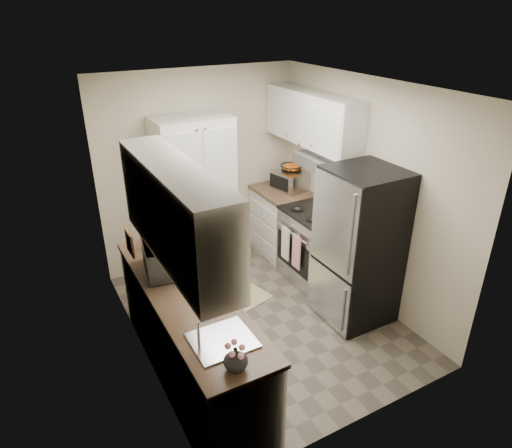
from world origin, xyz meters
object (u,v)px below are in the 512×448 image
object	(u,v)px
electric_range	(315,245)
toaster_oven	(290,181)
wine_bottle	(144,239)
refrigerator	(359,246)
pantry_cabinet	(196,198)
microwave	(165,255)

from	to	relation	value
electric_range	toaster_oven	distance (m)	0.98
electric_range	wine_bottle	size ratio (longest dim) A/B	4.33
refrigerator	wine_bottle	xyz separation A→B (m)	(-2.03, 0.88, 0.20)
wine_bottle	toaster_oven	size ratio (longest dim) A/B	0.60
electric_range	wine_bottle	bearing A→B (deg)	177.89
electric_range	pantry_cabinet	bearing A→B (deg)	141.78
wine_bottle	toaster_oven	world-z (taller)	wine_bottle
electric_range	toaster_oven	size ratio (longest dim) A/B	2.61
pantry_cabinet	refrigerator	xyz separation A→B (m)	(1.14, -1.73, -0.15)
toaster_oven	electric_range	bearing A→B (deg)	-111.12
pantry_cabinet	refrigerator	world-z (taller)	pantry_cabinet
microwave	toaster_oven	xyz separation A→B (m)	(2.11, 1.16, -0.03)
electric_range	wine_bottle	xyz separation A→B (m)	(-2.06, 0.08, 0.57)
microwave	electric_range	bearing A→B (deg)	-69.72
pantry_cabinet	refrigerator	bearing A→B (deg)	-56.54
electric_range	microwave	size ratio (longest dim) A/B	2.05
toaster_oven	wine_bottle	bearing A→B (deg)	-174.71
electric_range	refrigerator	world-z (taller)	refrigerator
refrigerator	wine_bottle	world-z (taller)	refrigerator
microwave	wine_bottle	size ratio (longest dim) A/B	2.11
microwave	toaster_oven	distance (m)	2.41
pantry_cabinet	wine_bottle	bearing A→B (deg)	-136.28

